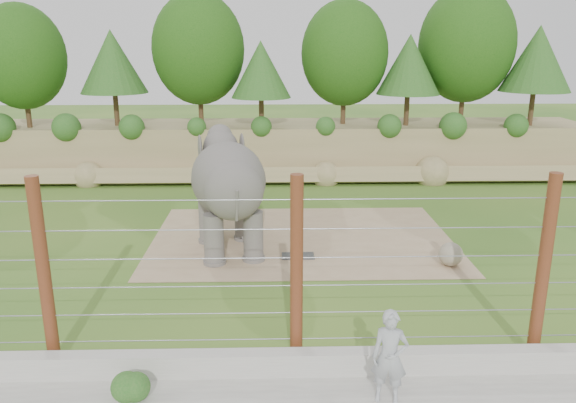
{
  "coord_description": "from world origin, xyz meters",
  "views": [
    {
      "loc": [
        -0.44,
        -14.88,
        6.43
      ],
      "look_at": [
        0.0,
        2.0,
        1.6
      ],
      "focal_mm": 35.0,
      "sensor_mm": 36.0,
      "label": 1
    }
  ],
  "objects_px": {
    "barrier_fence": "(297,272)",
    "zookeeper": "(390,357)",
    "stone_ball": "(451,254)",
    "elephant": "(229,196)"
  },
  "relations": [
    {
      "from": "barrier_fence",
      "to": "elephant",
      "type": "bearing_deg",
      "value": 106.03
    },
    {
      "from": "elephant",
      "to": "barrier_fence",
      "type": "bearing_deg",
      "value": -85.36
    },
    {
      "from": "elephant",
      "to": "barrier_fence",
      "type": "relative_size",
      "value": 0.22
    },
    {
      "from": "stone_ball",
      "to": "barrier_fence",
      "type": "height_order",
      "value": "barrier_fence"
    },
    {
      "from": "stone_ball",
      "to": "zookeeper",
      "type": "distance_m",
      "value": 7.15
    },
    {
      "from": "stone_ball",
      "to": "zookeeper",
      "type": "bearing_deg",
      "value": -116.07
    },
    {
      "from": "zookeeper",
      "to": "stone_ball",
      "type": "bearing_deg",
      "value": 77.95
    },
    {
      "from": "elephant",
      "to": "stone_ball",
      "type": "relative_size",
      "value": 6.35
    },
    {
      "from": "barrier_fence",
      "to": "stone_ball",
      "type": "bearing_deg",
      "value": 46.23
    },
    {
      "from": "barrier_fence",
      "to": "zookeeper",
      "type": "xyz_separation_m",
      "value": [
        1.64,
        -1.42,
        -1.09
      ]
    }
  ]
}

